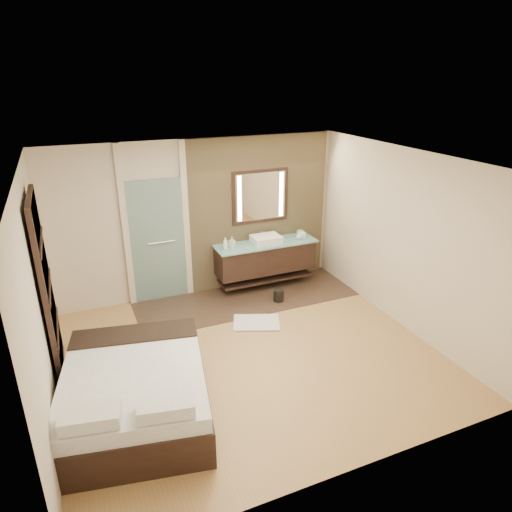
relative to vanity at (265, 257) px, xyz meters
name	(u,v)px	position (x,y,z in m)	size (l,w,h in m)	color
floor	(250,355)	(-1.10, -1.92, -0.58)	(5.00, 5.00, 0.00)	#A78346
tile_strip	(247,298)	(-0.50, -0.32, -0.57)	(3.80, 1.30, 0.01)	#37281E
stone_wall	(259,212)	(0.00, 0.29, 0.77)	(2.60, 0.08, 2.70)	tan
vanity	(265,257)	(0.00, 0.00, 0.00)	(1.85, 0.55, 0.88)	black
mirror_unit	(260,196)	(0.00, 0.24, 1.07)	(1.06, 0.04, 0.96)	black
frosted_door	(157,236)	(-1.85, 0.28, 0.56)	(1.10, 0.12, 2.70)	#AAD7CF
shoji_partition	(47,290)	(-3.53, -1.32, 0.63)	(0.06, 1.20, 2.40)	black
bed	(135,391)	(-2.75, -2.51, -0.26)	(1.93, 2.25, 0.76)	black
bath_mat	(256,322)	(-0.68, -1.17, -0.56)	(0.72, 0.50, 0.02)	white
waste_bin	(279,295)	(-0.03, -0.63, -0.47)	(0.18, 0.18, 0.22)	black
tissue_box	(302,235)	(0.71, -0.02, 0.33)	(0.12, 0.12, 0.10)	silver
soap_bottle_a	(225,244)	(-0.77, -0.04, 0.39)	(0.08, 0.08, 0.21)	white
soap_bottle_b	(232,242)	(-0.63, 0.02, 0.38)	(0.09, 0.09, 0.19)	#B2B2B2
soap_bottle_c	(299,235)	(0.63, -0.08, 0.36)	(0.11, 0.11, 0.14)	silver
cup	(300,233)	(0.74, 0.09, 0.33)	(0.13, 0.13, 0.10)	silver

